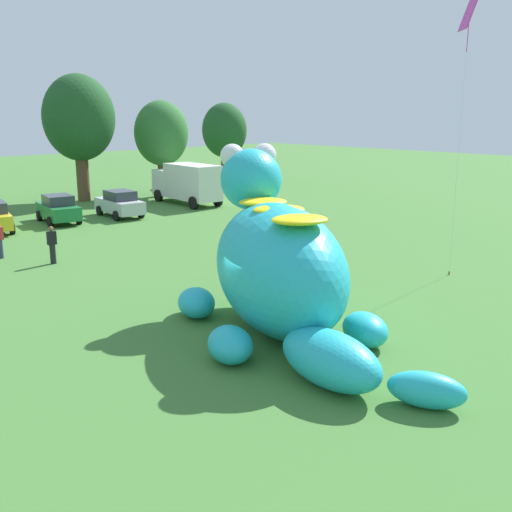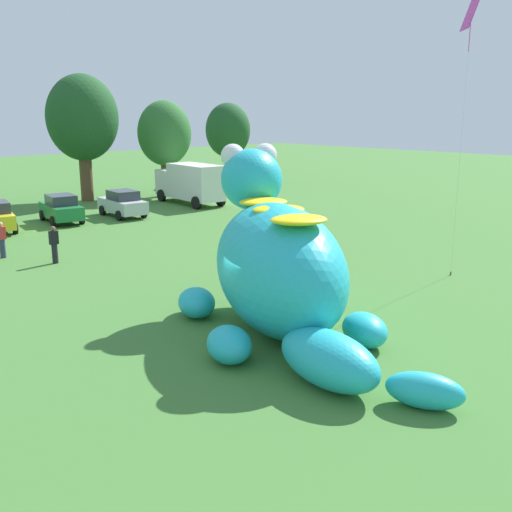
{
  "view_description": "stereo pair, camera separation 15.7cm",
  "coord_description": "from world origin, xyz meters",
  "px_view_note": "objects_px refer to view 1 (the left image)",
  "views": [
    {
      "loc": [
        -11.97,
        -12.02,
        6.74
      ],
      "look_at": [
        0.8,
        1.48,
        2.22
      ],
      "focal_mm": 42.11,
      "sensor_mm": 36.0,
      "label": 1
    },
    {
      "loc": [
        -11.86,
        -12.13,
        6.74
      ],
      "look_at": [
        0.8,
        1.48,
        2.22
      ],
      "focal_mm": 42.11,
      "sensor_mm": 36.0,
      "label": 2
    }
  ],
  "objects_px": {
    "car_silver": "(120,204)",
    "spectator_near_inflatable": "(52,245)",
    "giant_inflatable_creature": "(279,267)",
    "box_truck": "(187,182)",
    "car_green": "(58,209)",
    "tethered_flying_kite": "(469,16)"
  },
  "relations": [
    {
      "from": "car_green",
      "to": "car_silver",
      "type": "distance_m",
      "value": 3.93
    },
    {
      "from": "car_green",
      "to": "box_truck",
      "type": "bearing_deg",
      "value": 3.4
    },
    {
      "from": "box_truck",
      "to": "spectator_near_inflatable",
      "type": "distance_m",
      "value": 18.24
    },
    {
      "from": "car_green",
      "to": "spectator_near_inflatable",
      "type": "bearing_deg",
      "value": -116.99
    },
    {
      "from": "giant_inflatable_creature",
      "to": "car_silver",
      "type": "distance_m",
      "value": 22.82
    },
    {
      "from": "giant_inflatable_creature",
      "to": "tethered_flying_kite",
      "type": "xyz_separation_m",
      "value": [
        9.88,
        -0.37,
        8.18
      ]
    },
    {
      "from": "car_green",
      "to": "tethered_flying_kite",
      "type": "xyz_separation_m",
      "value": [
        6.45,
        -22.73,
        9.38
      ]
    },
    {
      "from": "car_green",
      "to": "tethered_flying_kite",
      "type": "height_order",
      "value": "tethered_flying_kite"
    },
    {
      "from": "giant_inflatable_creature",
      "to": "tethered_flying_kite",
      "type": "distance_m",
      "value": 12.83
    },
    {
      "from": "box_truck",
      "to": "car_silver",
      "type": "bearing_deg",
      "value": -168.07
    },
    {
      "from": "car_silver",
      "to": "box_truck",
      "type": "relative_size",
      "value": 0.65
    },
    {
      "from": "car_green",
      "to": "tethered_flying_kite",
      "type": "bearing_deg",
      "value": -74.16
    },
    {
      "from": "giant_inflatable_creature",
      "to": "spectator_near_inflatable",
      "type": "height_order",
      "value": "giant_inflatable_creature"
    },
    {
      "from": "giant_inflatable_creature",
      "to": "box_truck",
      "type": "relative_size",
      "value": 1.71
    },
    {
      "from": "car_silver",
      "to": "spectator_near_inflatable",
      "type": "bearing_deg",
      "value": -134.9
    },
    {
      "from": "tethered_flying_kite",
      "to": "spectator_near_inflatable",
      "type": "bearing_deg",
      "value": 130.36
    },
    {
      "from": "car_green",
      "to": "giant_inflatable_creature",
      "type": "bearing_deg",
      "value": -98.73
    },
    {
      "from": "car_silver",
      "to": "tethered_flying_kite",
      "type": "height_order",
      "value": "tethered_flying_kite"
    },
    {
      "from": "car_green",
      "to": "spectator_near_inflatable",
      "type": "xyz_separation_m",
      "value": [
        -4.82,
        -9.47,
        -0.01
      ]
    },
    {
      "from": "box_truck",
      "to": "spectator_near_inflatable",
      "type": "height_order",
      "value": "box_truck"
    },
    {
      "from": "car_silver",
      "to": "box_truck",
      "type": "distance_m",
      "value": 6.69
    },
    {
      "from": "car_green",
      "to": "car_silver",
      "type": "bearing_deg",
      "value": -11.16
    }
  ]
}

